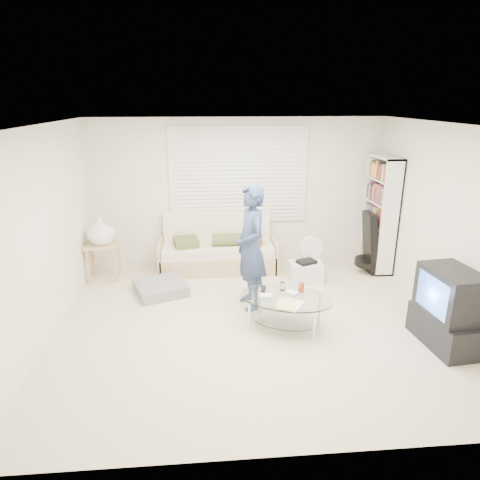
{
  "coord_description": "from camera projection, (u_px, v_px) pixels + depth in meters",
  "views": [
    {
      "loc": [
        -0.59,
        -4.97,
        2.79
      ],
      "look_at": [
        -0.14,
        0.3,
        1.03
      ],
      "focal_mm": 32.0,
      "sensor_mm": 36.0,
      "label": 1
    }
  ],
  "objects": [
    {
      "name": "ground",
      "position": [
        252.0,
        321.0,
        5.63
      ],
      "size": [
        5.0,
        5.0,
        0.0
      ],
      "primitive_type": "plane",
      "color": "beige",
      "rests_on": "ground"
    },
    {
      "name": "room_shell",
      "position": [
        249.0,
        192.0,
        5.56
      ],
      "size": [
        5.02,
        4.52,
        2.51
      ],
      "color": "silver",
      "rests_on": "ground"
    },
    {
      "name": "window_blinds",
      "position": [
        239.0,
        175.0,
        7.22
      ],
      "size": [
        2.32,
        0.08,
        1.62
      ],
      "color": "silver",
      "rests_on": "ground"
    },
    {
      "name": "futon_sofa",
      "position": [
        218.0,
        251.0,
        7.26
      ],
      "size": [
        1.97,
        0.79,
        0.96
      ],
      "color": "tan",
      "rests_on": "ground"
    },
    {
      "name": "grey_floor_pillow",
      "position": [
        161.0,
        288.0,
        6.43
      ],
      "size": [
        0.9,
        0.9,
        0.16
      ],
      "primitive_type": "cube",
      "rotation": [
        0.0,
        0.0,
        0.37
      ],
      "color": "slate",
      "rests_on": "ground"
    },
    {
      "name": "side_table",
      "position": [
        101.0,
        233.0,
        6.71
      ],
      "size": [
        0.52,
        0.42,
        1.04
      ],
      "color": "tan",
      "rests_on": "ground"
    },
    {
      "name": "bookshelf",
      "position": [
        380.0,
        214.0,
        7.11
      ],
      "size": [
        0.3,
        0.8,
        1.91
      ],
      "color": "white",
      "rests_on": "ground"
    },
    {
      "name": "guitar_case",
      "position": [
        369.0,
        247.0,
        7.05
      ],
      "size": [
        0.37,
        0.38,
        1.03
      ],
      "color": "black",
      "rests_on": "ground"
    },
    {
      "name": "floor_fan",
      "position": [
        310.0,
        252.0,
        7.03
      ],
      "size": [
        0.41,
        0.27,
        0.66
      ],
      "color": "white",
      "rests_on": "ground"
    },
    {
      "name": "storage_bin",
      "position": [
        306.0,
        272.0,
        6.81
      ],
      "size": [
        0.52,
        0.37,
        0.35
      ],
      "color": "white",
      "rests_on": "ground"
    },
    {
      "name": "tv_unit",
      "position": [
        448.0,
        309.0,
        4.96
      ],
      "size": [
        0.55,
        0.91,
        0.95
      ],
      "color": "black",
      "rests_on": "ground"
    },
    {
      "name": "coffee_table",
      "position": [
        285.0,
        303.0,
        5.36
      ],
      "size": [
        1.36,
        1.13,
        0.55
      ],
      "color": "silver",
      "rests_on": "ground"
    },
    {
      "name": "standing_person",
      "position": [
        251.0,
        248.0,
        5.78
      ],
      "size": [
        0.55,
        0.71,
        1.73
      ],
      "primitive_type": "imported",
      "rotation": [
        0.0,
        0.0,
        -1.35
      ],
      "color": "navy",
      "rests_on": "ground"
    }
  ]
}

